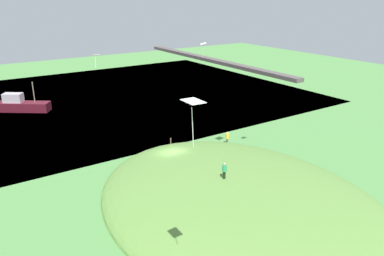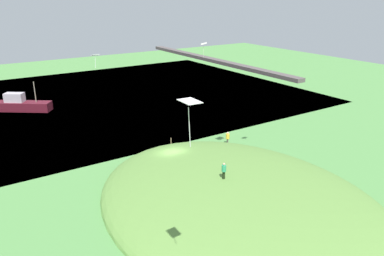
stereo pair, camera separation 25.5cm
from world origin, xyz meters
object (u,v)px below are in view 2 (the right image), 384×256
object	(u,v)px
kite_0	(190,104)
mooring_post	(171,143)
person_watching_kites	(228,137)
boat_on_lake	(22,105)
kite_1	(95,56)
person_near_shore	(224,169)
kite_3	(204,44)

from	to	relation	value
kite_0	mooring_post	bearing A→B (deg)	151.64
person_watching_kites	boat_on_lake	bearing A→B (deg)	54.74
kite_0	kite_1	xyz separation A→B (m)	(-19.18, 2.61, -0.58)
person_near_shore	kite_0	world-z (taller)	kite_0
person_watching_kites	kite_0	size ratio (longest dim) A/B	0.76
person_near_shore	person_watching_kites	bearing A→B (deg)	-105.90
kite_1	kite_3	size ratio (longest dim) A/B	0.61
person_watching_kites	kite_3	distance (m)	12.65
person_watching_kites	kite_1	xyz separation A→B (m)	(2.15, -17.04, 11.90)
kite_1	mooring_post	size ratio (longest dim) A/B	0.94
boat_on_lake	person_near_shore	xyz separation A→B (m)	(40.61, 9.85, 2.07)
mooring_post	person_near_shore	bearing A→B (deg)	-9.97
kite_1	person_watching_kites	bearing A→B (deg)	97.20
kite_1	mooring_post	distance (m)	17.12
person_near_shore	mooring_post	xyz separation A→B (m)	(-13.56, 2.38, -2.46)
kite_0	kite_1	size ratio (longest dim) A/B	1.91
person_near_shore	kite_3	bearing A→B (deg)	-95.22
person_near_shore	kite_1	xyz separation A→B (m)	(-8.24, -8.23, 9.87)
kite_3	mooring_post	size ratio (longest dim) A/B	1.56
boat_on_lake	person_watching_kites	size ratio (longest dim) A/B	4.92
person_near_shore	person_watching_kites	world-z (taller)	person_near_shore
mooring_post	boat_on_lake	bearing A→B (deg)	-155.66
kite_1	mooring_post	world-z (taller)	kite_1
person_near_shore	mooring_post	world-z (taller)	person_near_shore
person_near_shore	person_watching_kites	size ratio (longest dim) A/B	0.94
kite_0	kite_1	bearing A→B (deg)	172.24
person_watching_kites	kite_3	world-z (taller)	kite_3
kite_1	kite_3	bearing A→B (deg)	116.01
person_watching_kites	kite_0	distance (m)	31.57
person_near_shore	mooring_post	size ratio (longest dim) A/B	1.28
kite_1	kite_3	world-z (taller)	kite_1
kite_0	mooring_post	xyz separation A→B (m)	(-24.50, 13.23, -12.92)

